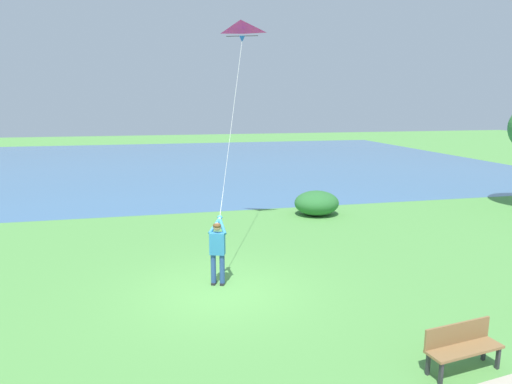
{
  "coord_description": "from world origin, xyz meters",
  "views": [
    {
      "loc": [
        11.29,
        -1.68,
        4.86
      ],
      "look_at": [
        -0.2,
        0.99,
        2.56
      ],
      "focal_mm": 32.24,
      "sensor_mm": 36.0,
      "label": 1
    }
  ],
  "objects_px": {
    "person_kite_flyer": "(218,247)",
    "flying_kite": "(241,33)",
    "park_bench_near_walkway": "(462,344)",
    "lakeside_shrub": "(317,203)"
  },
  "relations": [
    {
      "from": "person_kite_flyer",
      "to": "park_bench_near_walkway",
      "type": "height_order",
      "value": "person_kite_flyer"
    },
    {
      "from": "park_bench_near_walkway",
      "to": "lakeside_shrub",
      "type": "xyz_separation_m",
      "value": [
        -11.86,
        1.61,
        0.02
      ]
    },
    {
      "from": "lakeside_shrub",
      "to": "park_bench_near_walkway",
      "type": "bearing_deg",
      "value": -7.73
    },
    {
      "from": "person_kite_flyer",
      "to": "flying_kite",
      "type": "distance_m",
      "value": 7.91
    },
    {
      "from": "flying_kite",
      "to": "park_bench_near_walkway",
      "type": "height_order",
      "value": "flying_kite"
    },
    {
      "from": "flying_kite",
      "to": "lakeside_shrub",
      "type": "height_order",
      "value": "flying_kite"
    },
    {
      "from": "person_kite_flyer",
      "to": "lakeside_shrub",
      "type": "distance_m",
      "value": 8.69
    },
    {
      "from": "person_kite_flyer",
      "to": "flying_kite",
      "type": "relative_size",
      "value": 0.31
    },
    {
      "from": "person_kite_flyer",
      "to": "flying_kite",
      "type": "bearing_deg",
      "value": 161.12
    },
    {
      "from": "park_bench_near_walkway",
      "to": "flying_kite",
      "type": "bearing_deg",
      "value": -167.5
    }
  ]
}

